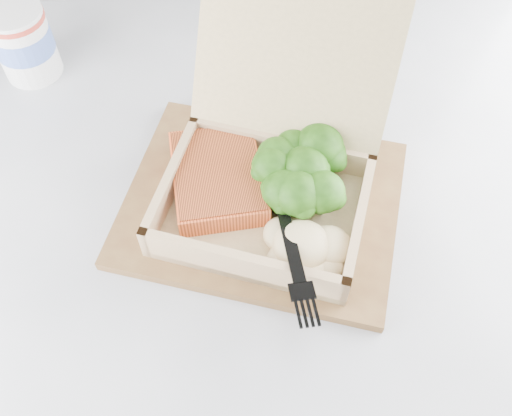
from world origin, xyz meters
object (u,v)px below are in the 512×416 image
object	(u,v)px
cafe_table	(239,307)
serving_tray	(262,203)
paper_cup	(23,41)
takeout_container	(273,160)

from	to	relation	value
cafe_table	serving_tray	bearing A→B (deg)	32.60
cafe_table	paper_cup	distance (m)	0.47
takeout_container	cafe_table	bearing A→B (deg)	-110.12
paper_cup	takeout_container	bearing A→B (deg)	-51.53
cafe_table	paper_cup	bearing A→B (deg)	117.51
serving_tray	paper_cup	world-z (taller)	paper_cup
serving_tray	paper_cup	size ratio (longest dim) A/B	3.14
takeout_container	paper_cup	xyz separation A→B (m)	(-0.25, 0.31, -0.01)
serving_tray	takeout_container	world-z (taller)	takeout_container
cafe_table	takeout_container	world-z (taller)	takeout_container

